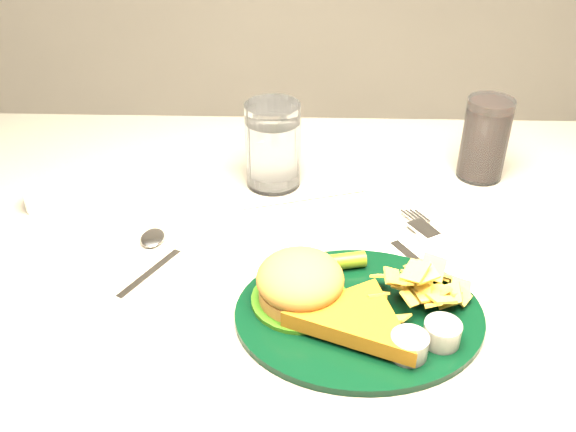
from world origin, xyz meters
The scene contains 7 objects.
dinner_plate centered at (0.08, -0.11, 0.78)m, with size 0.27×0.22×0.06m, color black, non-canonical shape.
water_glass centered at (-0.02, 0.17, 0.81)m, with size 0.08×0.08×0.12m, color white.
cola_glass centered at (0.28, 0.20, 0.81)m, with size 0.07×0.07×0.12m, color black.
fork_napkin centered at (0.17, -0.03, 0.76)m, with size 0.14×0.18×0.01m, color silver, non-canonical shape.
spoon centered at (-0.16, -0.04, 0.75)m, with size 0.04×0.14×0.01m, color silver, non-canonical shape.
ramekin centered at (-0.33, 0.10, 0.76)m, with size 0.04×0.04×0.03m, color white.
wrapped_straw centered at (0.02, 0.13, 0.75)m, with size 0.17×0.06×0.01m, color white, non-canonical shape.
Camera 1 is at (0.03, -0.63, 1.22)m, focal length 40.00 mm.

